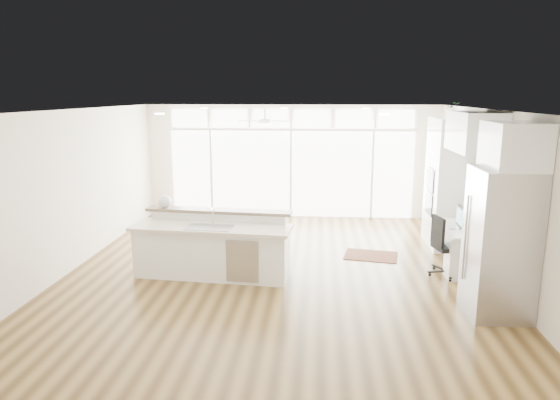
{
  "coord_description": "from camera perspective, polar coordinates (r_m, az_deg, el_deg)",
  "views": [
    {
      "loc": [
        0.67,
        -7.96,
        2.95
      ],
      "look_at": [
        -0.0,
        0.6,
        1.12
      ],
      "focal_mm": 32.0,
      "sensor_mm": 36.0,
      "label": 1
    }
  ],
  "objects": [
    {
      "name": "recessed_lights",
      "position": [
        8.2,
        -0.22,
        10.16
      ],
      "size": [
        3.4,
        3.0,
        0.02
      ],
      "primitive_type": "cube",
      "color": "white",
      "rests_on": "ceiling"
    },
    {
      "name": "glass_wall",
      "position": [
        12.07,
        1.25,
        2.99
      ],
      "size": [
        5.8,
        0.06,
        2.08
      ],
      "primitive_type": "cube",
      "color": "white",
      "rests_on": "wall_back"
    },
    {
      "name": "upper_cabinets",
      "position": [
        8.65,
        21.44,
        7.25
      ],
      "size": [
        0.64,
        1.3,
        0.64
      ],
      "primitive_type": "cube",
      "color": "white",
      "rests_on": "wall_right"
    },
    {
      "name": "transom_row",
      "position": [
        11.94,
        1.28,
        9.3
      ],
      "size": [
        5.9,
        0.06,
        0.4
      ],
      "primitive_type": "cube",
      "color": "white",
      "rests_on": "wall_back"
    },
    {
      "name": "oven_cabinet",
      "position": [
        10.22,
        18.58,
        1.84
      ],
      "size": [
        0.64,
        1.2,
        2.5
      ],
      "primitive_type": "cube",
      "color": "white",
      "rests_on": "floor"
    },
    {
      "name": "desk_window",
      "position": [
        8.83,
        22.84,
        1.97
      ],
      "size": [
        0.04,
        0.85,
        0.85
      ],
      "primitive_type": "cube",
      "color": "silver",
      "rests_on": "wall_right"
    },
    {
      "name": "office_chair",
      "position": [
        8.66,
        18.74,
        -5.05
      ],
      "size": [
        0.61,
        0.58,
        1.0
      ],
      "primitive_type": "cube",
      "rotation": [
        0.0,
        0.0,
        0.23
      ],
      "color": "black",
      "rests_on": "floor"
    },
    {
      "name": "wall_front",
      "position": [
        4.33,
        -4.84,
        -9.7
      ],
      "size": [
        7.0,
        0.04,
        2.7
      ],
      "primitive_type": "cube",
      "color": "white",
      "rests_on": "floor"
    },
    {
      "name": "fridge_cabinet",
      "position": [
        7.1,
        25.2,
        5.65
      ],
      "size": [
        0.64,
        0.9,
        0.6
      ],
      "primitive_type": "cube",
      "color": "white",
      "rests_on": "wall_right"
    },
    {
      "name": "fishbowl",
      "position": [
        8.77,
        -13.07,
        -0.14
      ],
      "size": [
        0.24,
        0.24,
        0.22
      ],
      "primitive_type": "sphere",
      "rotation": [
        0.0,
        0.0,
        -0.08
      ],
      "color": "white",
      "rests_on": "kitchen_island"
    },
    {
      "name": "wall_right",
      "position": [
        8.6,
        23.6,
        0.3
      ],
      "size": [
        0.04,
        8.0,
        2.7
      ],
      "primitive_type": "cube",
      "color": "white",
      "rests_on": "floor"
    },
    {
      "name": "monitor",
      "position": [
        8.83,
        20.0,
        -1.8
      ],
      "size": [
        0.08,
        0.45,
        0.38
      ],
      "primitive_type": "cube",
      "rotation": [
        0.0,
        0.0,
        0.0
      ],
      "color": "black",
      "rests_on": "desk_nook"
    },
    {
      "name": "keyboard",
      "position": [
        8.83,
        18.85,
        -2.93
      ],
      "size": [
        0.12,
        0.29,
        0.01
      ],
      "primitive_type": "cube",
      "rotation": [
        0.0,
        0.0,
        -0.02
      ],
      "color": "silver",
      "rests_on": "desk_nook"
    },
    {
      "name": "kitchen_island",
      "position": [
        8.25,
        -7.78,
        -5.22
      ],
      "size": [
        2.68,
        1.2,
        1.04
      ],
      "primitive_type": "cube",
      "rotation": [
        0.0,
        0.0,
        -0.09
      ],
      "color": "white",
      "rests_on": "floor"
    },
    {
      "name": "wall_left",
      "position": [
        9.13,
        -22.78,
        1.01
      ],
      "size": [
        0.04,
        8.0,
        2.7
      ],
      "primitive_type": "cube",
      "color": "white",
      "rests_on": "floor"
    },
    {
      "name": "desk_nook",
      "position": [
        9.0,
        20.23,
        -5.32
      ],
      "size": [
        0.72,
        1.3,
        0.76
      ],
      "primitive_type": "cube",
      "color": "white",
      "rests_on": "floor"
    },
    {
      "name": "potted_plant",
      "position": [
        10.08,
        19.11,
        9.5
      ],
      "size": [
        0.3,
        0.32,
        0.23
      ],
      "primitive_type": "imported",
      "rotation": [
        0.0,
        0.0,
        -0.1
      ],
      "color": "#225023",
      "rests_on": "oven_cabinet"
    },
    {
      "name": "ceiling_fan",
      "position": [
        10.84,
        -1.74,
        9.55
      ],
      "size": [
        1.16,
        1.16,
        0.32
      ],
      "primitive_type": "cube",
      "color": "silver",
      "rests_on": "ceiling"
    },
    {
      "name": "refrigerator",
      "position": [
        7.31,
        23.85,
        -4.48
      ],
      "size": [
        0.76,
        0.9,
        2.0
      ],
      "primitive_type": "cube",
      "color": "#A3A2A7",
      "rests_on": "floor"
    },
    {
      "name": "rug",
      "position": [
        9.47,
        10.36,
        -6.27
      ],
      "size": [
        1.06,
        0.85,
        0.01
      ],
      "primitive_type": "cube",
      "rotation": [
        0.0,
        0.0,
        -0.18
      ],
      "color": "#3A1C12",
      "rests_on": "floor"
    },
    {
      "name": "ceiling",
      "position": [
        8.0,
        -0.33,
        10.25
      ],
      "size": [
        7.0,
        8.0,
        0.02
      ],
      "primitive_type": "cube",
      "color": "white",
      "rests_on": "wall_back"
    },
    {
      "name": "framed_photos",
      "position": [
        9.44,
        21.62,
        1.74
      ],
      "size": [
        0.06,
        0.22,
        0.8
      ],
      "primitive_type": "cube",
      "color": "black",
      "rests_on": "wall_right"
    },
    {
      "name": "wall_back",
      "position": [
        12.09,
        1.27,
        4.44
      ],
      "size": [
        7.0,
        0.04,
        2.7
      ],
      "primitive_type": "cube",
      "color": "white",
      "rests_on": "floor"
    },
    {
      "name": "floor",
      "position": [
        8.52,
        -0.31,
        -8.28
      ],
      "size": [
        7.0,
        8.0,
        0.02
      ],
      "primitive_type": "cube",
      "color": "#493316",
      "rests_on": "ground"
    }
  ]
}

